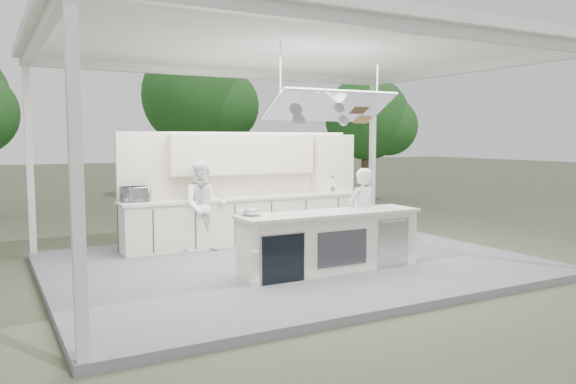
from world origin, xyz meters
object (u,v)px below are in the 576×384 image
demo_island (329,241)px  sous_chef (204,206)px  head_chef (362,215)px  back_counter (247,220)px

demo_island → sous_chef: size_ratio=1.82×
head_chef → sous_chef: sous_chef is taller
head_chef → back_counter: bearing=-77.1°
demo_island → back_counter: 2.82m
demo_island → back_counter: same height
back_counter → sous_chef: (-1.03, -0.35, 0.38)m
head_chef → demo_island: bearing=11.3°
demo_island → sous_chef: 2.77m
back_counter → sous_chef: size_ratio=2.98×
back_counter → head_chef: (1.07, -2.45, 0.33)m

